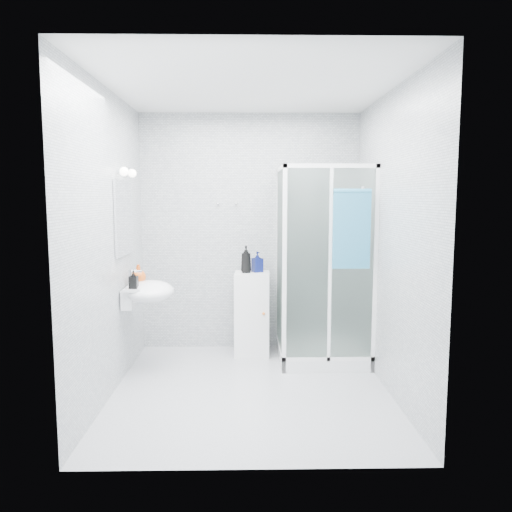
{
  "coord_description": "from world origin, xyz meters",
  "views": [
    {
      "loc": [
        -0.04,
        -4.23,
        1.69
      ],
      "look_at": [
        0.05,
        0.35,
        1.15
      ],
      "focal_mm": 35.0,
      "sensor_mm": 36.0,
      "label": 1
    }
  ],
  "objects_px": {
    "storage_cabinet": "(252,314)",
    "wall_basin": "(147,292)",
    "soap_dispenser_orange": "(138,274)",
    "shampoo_bottle_a": "(246,259)",
    "soap_dispenser_black": "(134,279)",
    "shower_enclosure": "(315,319)",
    "hand_towel": "(352,227)",
    "shampoo_bottle_b": "(257,262)"
  },
  "relations": [
    {
      "from": "hand_towel",
      "to": "soap_dispenser_orange",
      "type": "height_order",
      "value": "hand_towel"
    },
    {
      "from": "wall_basin",
      "to": "hand_towel",
      "type": "height_order",
      "value": "hand_towel"
    },
    {
      "from": "hand_towel",
      "to": "shampoo_bottle_a",
      "type": "bearing_deg",
      "value": 146.8
    },
    {
      "from": "storage_cabinet",
      "to": "shampoo_bottle_b",
      "type": "distance_m",
      "value": 0.56
    },
    {
      "from": "hand_towel",
      "to": "shampoo_bottle_a",
      "type": "relative_size",
      "value": 2.56
    },
    {
      "from": "storage_cabinet",
      "to": "wall_basin",
      "type": "bearing_deg",
      "value": -148.49
    },
    {
      "from": "storage_cabinet",
      "to": "hand_towel",
      "type": "relative_size",
      "value": 1.21
    },
    {
      "from": "shower_enclosure",
      "to": "soap_dispenser_black",
      "type": "relative_size",
      "value": 12.0
    },
    {
      "from": "hand_towel",
      "to": "soap_dispenser_orange",
      "type": "distance_m",
      "value": 2.08
    },
    {
      "from": "storage_cabinet",
      "to": "shampoo_bottle_a",
      "type": "bearing_deg",
      "value": -168.72
    },
    {
      "from": "storage_cabinet",
      "to": "shower_enclosure",
      "type": "bearing_deg",
      "value": -18.99
    },
    {
      "from": "storage_cabinet",
      "to": "soap_dispenser_black",
      "type": "height_order",
      "value": "soap_dispenser_black"
    },
    {
      "from": "shower_enclosure",
      "to": "hand_towel",
      "type": "relative_size",
      "value": 2.7
    },
    {
      "from": "shower_enclosure",
      "to": "storage_cabinet",
      "type": "relative_size",
      "value": 2.24
    },
    {
      "from": "shower_enclosure",
      "to": "hand_towel",
      "type": "height_order",
      "value": "shower_enclosure"
    },
    {
      "from": "soap_dispenser_orange",
      "to": "shampoo_bottle_a",
      "type": "bearing_deg",
      "value": 23.38
    },
    {
      "from": "shower_enclosure",
      "to": "shampoo_bottle_a",
      "type": "bearing_deg",
      "value": 161.35
    },
    {
      "from": "storage_cabinet",
      "to": "shampoo_bottle_a",
      "type": "relative_size",
      "value": 3.08
    },
    {
      "from": "shower_enclosure",
      "to": "shampoo_bottle_a",
      "type": "relative_size",
      "value": 6.9
    },
    {
      "from": "shampoo_bottle_b",
      "to": "soap_dispenser_black",
      "type": "xyz_separation_m",
      "value": [
        -1.15,
        -0.78,
        -0.06
      ]
    },
    {
      "from": "shower_enclosure",
      "to": "soap_dispenser_black",
      "type": "xyz_separation_m",
      "value": [
        -1.74,
        -0.49,
        0.5
      ]
    },
    {
      "from": "shower_enclosure",
      "to": "soap_dispenser_orange",
      "type": "bearing_deg",
      "value": -173.17
    },
    {
      "from": "soap_dispenser_orange",
      "to": "soap_dispenser_black",
      "type": "bearing_deg",
      "value": -86.87
    },
    {
      "from": "wall_basin",
      "to": "soap_dispenser_black",
      "type": "relative_size",
      "value": 3.36
    },
    {
      "from": "wall_basin",
      "to": "hand_towel",
      "type": "xyz_separation_m",
      "value": [
        1.92,
        -0.09,
        0.62
      ]
    },
    {
      "from": "soap_dispenser_orange",
      "to": "shower_enclosure",
      "type": "bearing_deg",
      "value": 6.83
    },
    {
      "from": "soap_dispenser_orange",
      "to": "storage_cabinet",
      "type": "bearing_deg",
      "value": 22.63
    },
    {
      "from": "shower_enclosure",
      "to": "soap_dispenser_orange",
      "type": "distance_m",
      "value": 1.84
    },
    {
      "from": "shampoo_bottle_b",
      "to": "soap_dispenser_orange",
      "type": "xyz_separation_m",
      "value": [
        -1.16,
        -0.5,
        -0.05
      ]
    },
    {
      "from": "soap_dispenser_orange",
      "to": "wall_basin",
      "type": "bearing_deg",
      "value": -46.88
    },
    {
      "from": "shampoo_bottle_a",
      "to": "soap_dispenser_orange",
      "type": "relative_size",
      "value": 1.59
    },
    {
      "from": "hand_towel",
      "to": "soap_dispenser_black",
      "type": "distance_m",
      "value": 2.06
    },
    {
      "from": "storage_cabinet",
      "to": "hand_towel",
      "type": "height_order",
      "value": "hand_towel"
    },
    {
      "from": "wall_basin",
      "to": "shampoo_bottle_a",
      "type": "distance_m",
      "value": 1.12
    },
    {
      "from": "shampoo_bottle_a",
      "to": "shampoo_bottle_b",
      "type": "relative_size",
      "value": 1.31
    },
    {
      "from": "shower_enclosure",
      "to": "shampoo_bottle_b",
      "type": "distance_m",
      "value": 0.86
    },
    {
      "from": "shampoo_bottle_a",
      "to": "soap_dispenser_black",
      "type": "distance_m",
      "value": 1.26
    },
    {
      "from": "hand_towel",
      "to": "soap_dispenser_black",
      "type": "xyz_separation_m",
      "value": [
        -2.01,
        -0.09,
        -0.47
      ]
    },
    {
      "from": "wall_basin",
      "to": "shampoo_bottle_a",
      "type": "bearing_deg",
      "value": 30.56
    },
    {
      "from": "shampoo_bottle_b",
      "to": "soap_dispenser_black",
      "type": "relative_size",
      "value": 1.32
    },
    {
      "from": "soap_dispenser_black",
      "to": "soap_dispenser_orange",
      "type": "bearing_deg",
      "value": 93.13
    },
    {
      "from": "shower_enclosure",
      "to": "shampoo_bottle_a",
      "type": "height_order",
      "value": "shower_enclosure"
    }
  ]
}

